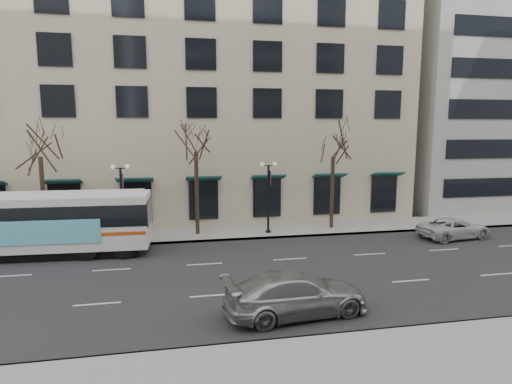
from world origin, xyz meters
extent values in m
plane|color=black|center=(0.00, 0.00, 0.00)|extent=(160.00, 160.00, 0.00)
cube|color=gray|center=(5.00, 9.00, 0.07)|extent=(80.00, 4.00, 0.15)
cube|color=#B9AA8D|center=(-2.00, 21.00, 12.00)|extent=(40.00, 20.00, 24.00)
cube|color=#999993|center=(32.00, 21.00, 17.50)|extent=(25.00, 20.00, 35.00)
cylinder|color=black|center=(-10.00, 8.80, 2.87)|extent=(0.28, 0.28, 5.74)
cylinder|color=black|center=(0.00, 8.80, 2.97)|extent=(0.28, 0.28, 5.95)
cylinder|color=black|center=(10.00, 8.80, 2.73)|extent=(0.28, 0.28, 5.46)
cylinder|color=black|center=(-5.00, 8.20, 2.50)|extent=(0.16, 0.16, 5.00)
cylinder|color=black|center=(-5.00, 8.20, 0.15)|extent=(0.36, 0.36, 0.30)
cube|color=black|center=(-5.00, 8.20, 4.95)|extent=(0.90, 0.06, 0.06)
sphere|color=silver|center=(-5.45, 8.20, 5.05)|extent=(0.32, 0.32, 0.32)
sphere|color=silver|center=(-4.55, 8.20, 5.05)|extent=(0.32, 0.32, 0.32)
cube|color=#5C1B65|center=(-4.88, 8.20, 4.10)|extent=(0.04, 0.45, 1.00)
cylinder|color=black|center=(5.00, 8.20, 2.50)|extent=(0.16, 0.16, 5.00)
cylinder|color=black|center=(5.00, 8.20, 0.15)|extent=(0.36, 0.36, 0.30)
cube|color=black|center=(5.00, 8.20, 4.95)|extent=(0.90, 0.06, 0.06)
sphere|color=silver|center=(4.55, 8.20, 5.05)|extent=(0.32, 0.32, 0.32)
sphere|color=silver|center=(5.45, 8.20, 5.05)|extent=(0.32, 0.32, 0.32)
cube|color=#5C1B65|center=(5.12, 8.20, 4.10)|extent=(0.04, 0.45, 1.00)
cube|color=white|center=(-9.99, 5.80, 2.10)|extent=(13.90, 3.59, 3.16)
cube|color=black|center=(-9.99, 5.80, 0.32)|extent=(12.78, 3.19, 0.52)
cube|color=black|center=(-9.65, 5.78, 2.58)|extent=(13.35, 3.61, 1.26)
cube|color=#CB4513|center=(-9.99, 5.80, 1.55)|extent=(13.76, 3.62, 0.21)
cube|color=#60C6E9|center=(-8.91, 4.22, 1.78)|extent=(6.31, 0.35, 1.38)
cube|color=white|center=(-9.99, 5.80, 3.71)|extent=(13.20, 3.26, 0.09)
cylinder|color=black|center=(-6.61, 4.33, 0.57)|extent=(1.16, 0.37, 1.15)
cylinder|color=black|center=(-6.49, 6.97, 0.57)|extent=(1.16, 0.37, 1.15)
cylinder|color=black|center=(-4.54, 4.24, 0.57)|extent=(1.16, 0.37, 1.15)
cylinder|color=black|center=(-4.43, 6.88, 0.57)|extent=(1.16, 0.37, 1.15)
imported|color=#A1A5A9|center=(3.25, -4.89, 0.87)|extent=(6.23, 3.11, 1.74)
imported|color=#BABABA|center=(17.46, 4.80, 0.70)|extent=(5.32, 3.00, 1.40)
camera|label=1|loc=(-1.54, -20.99, 7.67)|focal=30.00mm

